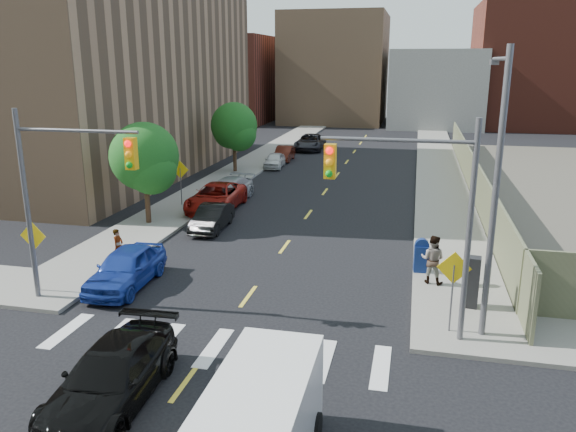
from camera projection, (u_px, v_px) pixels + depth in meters
The scene contains 30 objects.
ground at pixel (153, 427), 13.55m from camera, with size 160.00×160.00×0.00m, color black.
sidewalk_nw at pixel (271, 152), 54.19m from camera, with size 3.50×73.00×0.15m, color gray.
sidewalk_ne at pixel (437, 158), 50.87m from camera, with size 3.50×73.00×0.15m, color gray.
fence_north at pixel (472, 174), 37.48m from camera, with size 0.12×44.00×2.50m, color #666A4A.
building_nw at pixel (60, 68), 44.33m from camera, with size 22.00×30.00×16.00m, color #8C6B4C.
bg_bldg_west at pixel (226, 79), 82.45m from camera, with size 14.00×18.00×12.00m, color #592319.
bg_bldg_midwest at pixel (336, 69), 80.51m from camera, with size 14.00×16.00×15.00m, color #8C6B4C.
bg_bldg_center at pixel (435, 88), 76.29m from camera, with size 12.00×16.00×10.00m, color gray.
bg_bldg_east at pixel (545, 65), 74.37m from camera, with size 18.00×18.00×16.00m, color #592319.
signal_nw at pixel (62, 182), 19.27m from camera, with size 4.59×0.30×7.00m.
signal_ne at pixel (419, 200), 16.70m from camera, with size 4.59×0.30×7.00m.
streetlight_ne at pixel (495, 175), 16.89m from camera, with size 0.25×3.70×9.00m.
warn_sign_nw at pixel (34, 244), 20.80m from camera, with size 1.06×0.06×2.83m.
warn_sign_ne at pixel (453, 277), 17.59m from camera, with size 1.06×0.06×2.83m.
warn_sign_midwest at pixel (180, 175), 33.49m from camera, with size 1.06×0.06×2.83m.
tree_west_near at pixel (145, 161), 29.42m from camera, with size 3.66×3.64×5.52m.
tree_west_far at pixel (234, 129), 43.52m from camera, with size 3.66×3.64×5.52m.
parked_car_blue at pixel (126, 268), 21.80m from camera, with size 1.83×4.55×1.55m, color #1C389C.
parked_car_black at pixel (212, 218), 29.28m from camera, with size 1.37×3.93×1.30m, color black.
parked_car_red at pixel (216, 197), 33.08m from camera, with size 2.58×5.60×1.56m, color maroon.
parked_car_silver at pixel (228, 190), 35.21m from camera, with size 2.00×4.91×1.43m, color #A8AAB0.
parked_car_white at pixel (275, 160), 46.38m from camera, with size 1.46×3.62×1.23m, color silver.
parked_car_maroon at pixel (284, 154), 49.66m from camera, with size 1.36×3.91×1.29m, color #45170D.
parked_car_grey at pixel (310, 142), 55.68m from camera, with size 2.59×5.61×1.56m, color #222227.
black_sedan at pixel (112, 376), 14.36m from camera, with size 2.09×5.13×1.49m, color black.
cargo_van at pixel (258, 430), 11.52m from camera, with size 2.14×5.05×2.30m.
mailbox at pixel (421, 256), 22.99m from camera, with size 0.62×0.49×1.42m.
payphone at pixel (471, 282), 19.61m from camera, with size 0.55×0.45×1.85m, color black.
pedestrian_west at pixel (118, 246), 23.87m from camera, with size 0.56×0.37×1.53m, color gray.
pedestrian_east at pixel (433, 259), 21.75m from camera, with size 0.94×0.73×1.93m, color gray.
Camera 1 is at (5.79, -10.68, 8.52)m, focal length 35.00 mm.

